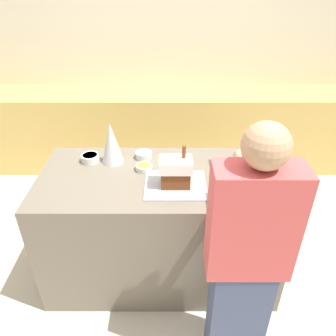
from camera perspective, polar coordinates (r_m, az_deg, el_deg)
The scene contains 13 objects.
ground_plane at distance 2.78m, azimuth -1.04°, elevation -16.95°, with size 12.00×12.00×0.00m, color beige.
wall_back at distance 3.93m, azimuth -0.74°, elevation 20.10°, with size 8.00×0.05×2.60m.
back_cabinet_block at distance 3.89m, azimuth -0.71°, elevation 6.70°, with size 6.00×0.60×0.89m.
kitchen_island at distance 2.47m, azimuth -1.14°, elevation -10.07°, with size 1.65×0.80×0.89m.
baking_tray at distance 2.09m, azimuth 1.32°, elevation -2.98°, with size 0.39×0.33×0.01m.
gingerbread_house at distance 2.04m, azimuth 1.37°, elevation -0.61°, with size 0.20×0.15×0.27m.
decorative_tree at distance 2.31m, azimuth -9.79°, elevation 4.31°, with size 0.15×0.15×0.30m.
candy_bowl_center_rear at distance 2.39m, azimuth -4.22°, elevation 2.33°, with size 0.12×0.12×0.05m.
candy_bowl_far_left at distance 2.25m, azimuth -4.19°, elevation 0.14°, with size 0.11×0.11×0.04m.
candy_bowl_behind_tray at distance 2.41m, azimuth -13.38°, elevation 1.75°, with size 0.13×0.13×0.05m.
candy_bowl_far_right at distance 2.48m, azimuth 16.30°, elevation 2.18°, with size 0.10×0.10×0.04m.
cookbook at distance 2.34m, azimuth 9.72°, elevation 0.78°, with size 0.19×0.14×0.02m.
person at distance 1.78m, azimuth 13.39°, elevation -15.33°, with size 0.41×0.52×1.57m.
Camera 1 is at (0.05, -1.84, 2.09)m, focal length 35.00 mm.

